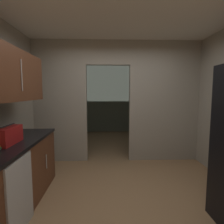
# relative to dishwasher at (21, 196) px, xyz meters

# --- Properties ---
(ground) EXTENTS (20.00, 20.00, 0.00)m
(ground) POSITION_rel_dishwasher_xyz_m (1.18, 0.42, -0.42)
(ground) COLOR #93704C
(kitchen_overhead_slab) EXTENTS (4.05, 7.43, 0.06)m
(kitchen_overhead_slab) POSITION_rel_dishwasher_xyz_m (1.18, 0.94, 2.27)
(kitchen_overhead_slab) COLOR silver
(kitchen_partition) EXTENTS (3.65, 0.12, 2.66)m
(kitchen_partition) POSITION_rel_dishwasher_xyz_m (1.23, 2.14, 0.98)
(kitchen_partition) COLOR #9E998C
(kitchen_partition) RESTS_ON ground
(adjoining_room_shell) EXTENTS (3.65, 3.12, 2.66)m
(adjoining_room_shell) POSITION_rel_dishwasher_xyz_m (1.18, 4.25, 0.91)
(adjoining_room_shell) COLOR gray
(adjoining_room_shell) RESTS_ON ground
(lower_cabinet_run) EXTENTS (0.66, 1.72, 0.89)m
(lower_cabinet_run) POSITION_rel_dishwasher_xyz_m (-0.32, 0.48, 0.03)
(lower_cabinet_run) COLOR brown
(lower_cabinet_run) RESTS_ON ground
(dishwasher) EXTENTS (0.02, 0.56, 0.83)m
(dishwasher) POSITION_rel_dishwasher_xyz_m (0.00, 0.00, 0.00)
(dishwasher) COLOR #B7BABC
(dishwasher) RESTS_ON ground
(upper_cabinet_counterside) EXTENTS (0.36, 1.54, 0.67)m
(upper_cabinet_counterside) POSITION_rel_dishwasher_xyz_m (-0.32, 0.48, 1.34)
(upper_cabinet_counterside) COLOR brown
(boombox) EXTENTS (0.18, 0.44, 0.24)m
(boombox) POSITION_rel_dishwasher_xyz_m (-0.29, 0.37, 0.58)
(boombox) COLOR maroon
(boombox) RESTS_ON lower_cabinet_run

